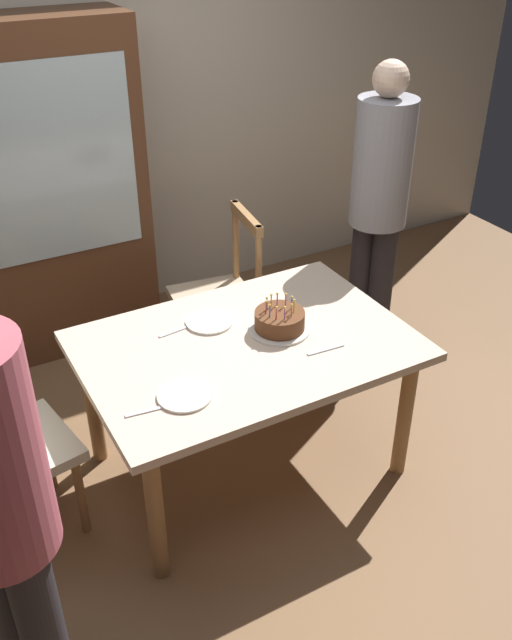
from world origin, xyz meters
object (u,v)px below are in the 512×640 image
person_guest (379,198)px  china_cabinet (45,196)px  plate_near_celebrant (185,395)px  plate_far_side (209,322)px  birthday_cake (280,322)px  chair_spindle_back (219,298)px  dining_table (246,358)px

person_guest → china_cabinet: bearing=148.3°
plate_near_celebrant → plate_far_side: size_ratio=1.00×
birthday_cake → chair_spindle_back: 0.86m
dining_table → chair_spindle_back: chair_spindle_back is taller
dining_table → birthday_cake: size_ratio=5.15×
chair_spindle_back → person_guest: 1.05m
china_cabinet → chair_spindle_back: bearing=-46.3°
birthday_cake → china_cabinet: (-0.63, 1.54, 0.19)m
person_guest → plate_near_celebrant: bearing=-152.7°
chair_spindle_back → china_cabinet: (-0.71, 0.74, 0.49)m
dining_table → chair_spindle_back: 0.87m
dining_table → china_cabinet: bearing=106.1°
plate_near_celebrant → chair_spindle_back: size_ratio=0.23×
dining_table → plate_far_side: plate_far_side is taller
plate_near_celebrant → person_guest: person_guest is taller
dining_table → chair_spindle_back: size_ratio=1.52×
plate_near_celebrant → person_guest: 1.75m
plate_far_side → dining_table: bearing=-72.2°
chair_spindle_back → china_cabinet: china_cabinet is taller
birthday_cake → person_guest: size_ratio=0.16×
plate_far_side → birthday_cake: bearing=-39.9°
plate_near_celebrant → person_guest: (1.54, 0.80, 0.25)m
plate_near_celebrant → birthday_cake: bearing=22.5°
birthday_cake → plate_near_celebrant: size_ratio=1.27×
dining_table → plate_far_side: (-0.07, 0.22, 0.09)m
plate_near_celebrant → china_cabinet: bearing=91.7°
plate_near_celebrant → plate_far_side: same height
plate_far_side → china_cabinet: china_cabinet is taller
dining_table → chair_spindle_back: bearing=72.1°
plate_far_side → person_guest: bearing=16.0°
plate_near_celebrant → chair_spindle_back: 1.26m
birthday_cake → plate_far_side: bearing=140.1°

